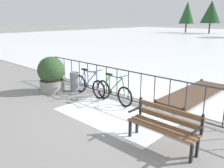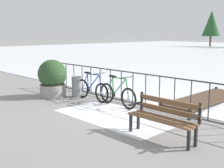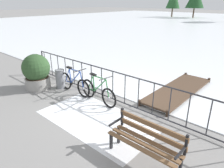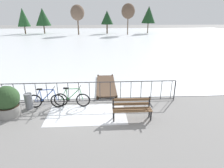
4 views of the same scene
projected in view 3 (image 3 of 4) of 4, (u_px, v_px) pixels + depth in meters
ground_plane at (118, 103)px, 6.80m from camera, size 160.00×160.00×0.00m
snow_patch at (96, 119)px, 5.86m from camera, size 3.40×1.83×0.01m
railing_fence at (119, 88)px, 6.59m from camera, size 9.06×0.06×1.07m
bicycle_near_railing at (98, 92)px, 6.74m from camera, size 1.71×0.52×0.97m
bicycle_second at (74, 83)px, 7.43m from camera, size 1.71×0.52×0.97m
park_bench at (146, 139)px, 4.22m from camera, size 1.60×0.48×0.89m
planter_with_shrub at (37, 72)px, 7.72m from camera, size 1.02×1.02×1.33m
trash_bin at (60, 79)px, 7.87m from camera, size 0.35×0.35×0.73m
wooden_dock at (178, 90)px, 7.52m from camera, size 1.10×3.67×0.20m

